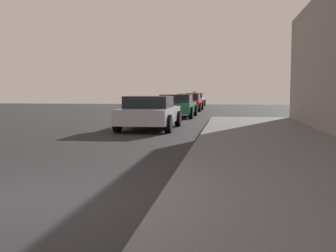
{
  "coord_description": "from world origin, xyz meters",
  "views": [
    {
      "loc": [
        2.85,
        -4.73,
        1.45
      ],
      "look_at": [
        1.57,
        3.77,
        0.71
      ],
      "focal_mm": 43.12,
      "sensor_mm": 36.0,
      "label": 1
    }
  ],
  "objects": [
    {
      "name": "ground_plane",
      "position": [
        0.0,
        0.0,
        0.0
      ],
      "size": [
        80.0,
        80.0,
        0.0
      ],
      "primitive_type": "plane",
      "color": "#232326"
    },
    {
      "name": "sidewalk",
      "position": [
        4.0,
        0.0,
        0.07
      ],
      "size": [
        4.0,
        32.0,
        0.15
      ],
      "primitive_type": "cube",
      "color": "#5B5B60",
      "rests_on": "ground_plane"
    },
    {
      "name": "car_silver",
      "position": [
        -0.14,
        10.41,
        0.65
      ],
      "size": [
        2.05,
        4.22,
        1.27
      ],
      "color": "#B7B7BF",
      "rests_on": "ground_plane"
    },
    {
      "name": "car_green",
      "position": [
        -0.03,
        17.65,
        0.65
      ],
      "size": [
        2.05,
        4.34,
        1.27
      ],
      "color": "#196638",
      "rests_on": "ground_plane"
    },
    {
      "name": "car_red",
      "position": [
        -0.05,
        25.04,
        0.65
      ],
      "size": [
        1.92,
        4.44,
        1.27
      ],
      "color": "red",
      "rests_on": "ground_plane"
    },
    {
      "name": "car_white",
      "position": [
        -0.44,
        34.57,
        0.65
      ],
      "size": [
        1.95,
        4.19,
        1.43
      ],
      "color": "white",
      "rests_on": "ground_plane"
    }
  ]
}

